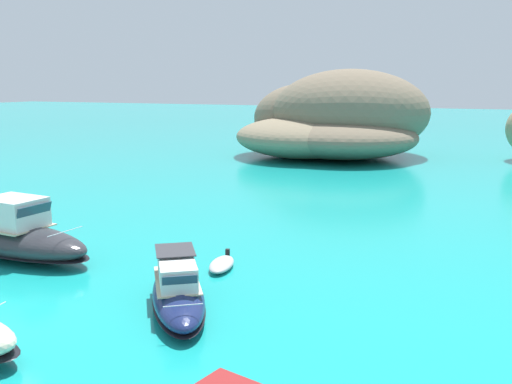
# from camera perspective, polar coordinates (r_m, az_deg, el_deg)

# --- Properties ---
(islet_large) EXTENTS (28.94, 26.66, 10.69)m
(islet_large) POSITION_cam_1_polar(r_m,az_deg,el_deg) (72.05, 7.33, 7.14)
(islet_large) COLOR #756651
(islet_large) RESTS_ON ground
(motorboat_charcoal) EXTENTS (10.98, 3.96, 3.17)m
(motorboat_charcoal) POSITION_cam_1_polar(r_m,az_deg,el_deg) (32.09, -23.76, -4.16)
(motorboat_charcoal) COLOR #2D2D33
(motorboat_charcoal) RESTS_ON ground
(motorboat_navy) EXTENTS (5.69, 6.77, 2.16)m
(motorboat_navy) POSITION_cam_1_polar(r_m,az_deg,el_deg) (22.94, -7.93, -10.18)
(motorboat_navy) COLOR navy
(motorboat_navy) RESTS_ON ground
(dinghy_tender) EXTENTS (1.72, 2.87, 0.58)m
(dinghy_tender) POSITION_cam_1_polar(r_m,az_deg,el_deg) (27.72, -3.51, -7.33)
(dinghy_tender) COLOR #B2B2B2
(dinghy_tender) RESTS_ON ground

